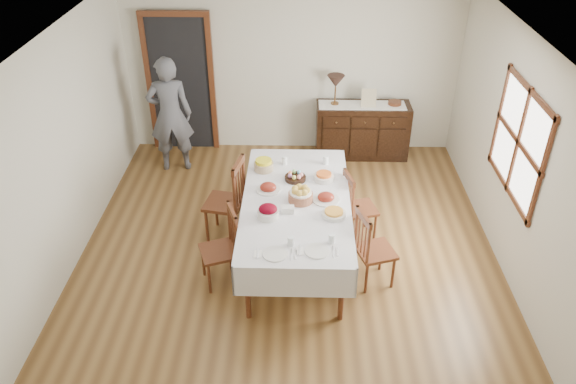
{
  "coord_description": "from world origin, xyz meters",
  "views": [
    {
      "loc": [
        0.11,
        -5.12,
        4.29
      ],
      "look_at": [
        0.0,
        0.1,
        0.95
      ],
      "focal_mm": 35.0,
      "sensor_mm": 36.0,
      "label": 1
    }
  ],
  "objects_px": {
    "person": "(170,111)",
    "chair_right_near": "(372,248)",
    "chair_right_far": "(357,206)",
    "sideboard": "(362,130)",
    "chair_left_far": "(228,199)",
    "dining_table": "(296,207)",
    "chair_left_near": "(223,246)",
    "table_lamp": "(336,82)"
  },
  "relations": [
    {
      "from": "chair_left_near",
      "to": "person",
      "type": "height_order",
      "value": "person"
    },
    {
      "from": "chair_left_near",
      "to": "sideboard",
      "type": "distance_m",
      "value": 3.5
    },
    {
      "from": "dining_table",
      "to": "chair_right_near",
      "type": "distance_m",
      "value": 0.96
    },
    {
      "from": "chair_right_near",
      "to": "chair_right_far",
      "type": "xyz_separation_m",
      "value": [
        -0.09,
        0.86,
        -0.02
      ]
    },
    {
      "from": "chair_right_far",
      "to": "sideboard",
      "type": "distance_m",
      "value": 2.16
    },
    {
      "from": "person",
      "to": "chair_right_far",
      "type": "bearing_deg",
      "value": 137.18
    },
    {
      "from": "chair_left_near",
      "to": "chair_left_far",
      "type": "relative_size",
      "value": 0.87
    },
    {
      "from": "chair_left_far",
      "to": "sideboard",
      "type": "relative_size",
      "value": 0.76
    },
    {
      "from": "dining_table",
      "to": "sideboard",
      "type": "xyz_separation_m",
      "value": [
        1.0,
        2.57,
        -0.3
      ]
    },
    {
      "from": "chair_left_near",
      "to": "chair_right_near",
      "type": "xyz_separation_m",
      "value": [
        1.63,
        0.0,
        0.0
      ]
    },
    {
      "from": "chair_left_far",
      "to": "chair_right_near",
      "type": "xyz_separation_m",
      "value": [
        1.66,
        -0.84,
        -0.07
      ]
    },
    {
      "from": "person",
      "to": "chair_right_near",
      "type": "bearing_deg",
      "value": 126.77
    },
    {
      "from": "dining_table",
      "to": "chair_left_far",
      "type": "xyz_separation_m",
      "value": [
        -0.83,
        0.41,
        -0.18
      ]
    },
    {
      "from": "chair_right_far",
      "to": "chair_right_near",
      "type": "bearing_deg",
      "value": 170.69
    },
    {
      "from": "chair_left_near",
      "to": "chair_left_far",
      "type": "height_order",
      "value": "chair_left_far"
    },
    {
      "from": "chair_left_far",
      "to": "chair_right_far",
      "type": "height_order",
      "value": "chair_left_far"
    },
    {
      "from": "chair_right_near",
      "to": "person",
      "type": "bearing_deg",
      "value": 28.59
    },
    {
      "from": "chair_left_far",
      "to": "chair_right_near",
      "type": "relative_size",
      "value": 1.14
    },
    {
      "from": "chair_left_far",
      "to": "chair_right_near",
      "type": "height_order",
      "value": "chair_left_far"
    },
    {
      "from": "dining_table",
      "to": "sideboard",
      "type": "height_order",
      "value": "sideboard"
    },
    {
      "from": "chair_right_far",
      "to": "sideboard",
      "type": "height_order",
      "value": "chair_right_far"
    },
    {
      "from": "dining_table",
      "to": "chair_left_near",
      "type": "distance_m",
      "value": 0.94
    },
    {
      "from": "person",
      "to": "table_lamp",
      "type": "distance_m",
      "value": 2.46
    },
    {
      "from": "chair_left_far",
      "to": "person",
      "type": "bearing_deg",
      "value": -138.09
    },
    {
      "from": "chair_right_far",
      "to": "table_lamp",
      "type": "height_order",
      "value": "table_lamp"
    },
    {
      "from": "chair_right_near",
      "to": "dining_table",
      "type": "bearing_deg",
      "value": 44.98
    },
    {
      "from": "chair_right_far",
      "to": "person",
      "type": "relative_size",
      "value": 0.49
    },
    {
      "from": "sideboard",
      "to": "chair_right_near",
      "type": "bearing_deg",
      "value": -93.21
    },
    {
      "from": "chair_left_near",
      "to": "person",
      "type": "bearing_deg",
      "value": -178.21
    },
    {
      "from": "dining_table",
      "to": "table_lamp",
      "type": "distance_m",
      "value": 2.68
    },
    {
      "from": "chair_left_near",
      "to": "chair_left_far",
      "type": "xyz_separation_m",
      "value": [
        -0.03,
        0.84,
        0.07
      ]
    },
    {
      "from": "chair_left_far",
      "to": "chair_left_near",
      "type": "bearing_deg",
      "value": 13.06
    },
    {
      "from": "dining_table",
      "to": "sideboard",
      "type": "bearing_deg",
      "value": 69.05
    },
    {
      "from": "sideboard",
      "to": "person",
      "type": "xyz_separation_m",
      "value": [
        -2.84,
        -0.46,
        0.5
      ]
    },
    {
      "from": "chair_left_far",
      "to": "sideboard",
      "type": "xyz_separation_m",
      "value": [
        1.83,
        2.16,
        -0.12
      ]
    },
    {
      "from": "chair_right_far",
      "to": "person",
      "type": "distance_m",
      "value": 3.11
    },
    {
      "from": "chair_left_near",
      "to": "chair_left_far",
      "type": "distance_m",
      "value": 0.85
    },
    {
      "from": "table_lamp",
      "to": "chair_left_far",
      "type": "bearing_deg",
      "value": -122.53
    },
    {
      "from": "chair_left_near",
      "to": "chair_right_far",
      "type": "distance_m",
      "value": 1.76
    },
    {
      "from": "person",
      "to": "table_lamp",
      "type": "xyz_separation_m",
      "value": [
        2.4,
        0.47,
        0.28
      ]
    },
    {
      "from": "dining_table",
      "to": "chair_right_near",
      "type": "bearing_deg",
      "value": -26.84
    },
    {
      "from": "chair_right_far",
      "to": "person",
      "type": "xyz_separation_m",
      "value": [
        -2.58,
        1.68,
        0.47
      ]
    }
  ]
}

